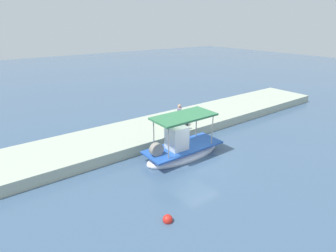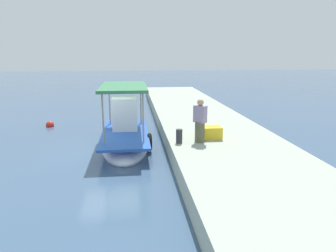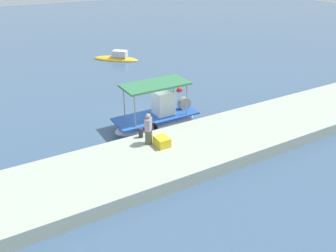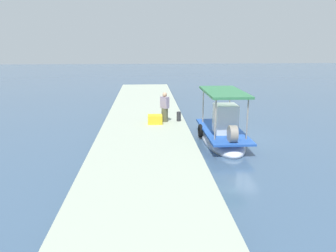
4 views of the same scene
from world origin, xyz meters
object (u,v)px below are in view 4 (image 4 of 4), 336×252
fisherman_near_bollard (165,108)px  mooring_bollard (179,116)px  cargo_crate (155,119)px  main_fishing_boat (223,134)px

fisherman_near_bollard → mooring_bollard: (-0.06, 0.80, -0.49)m
mooring_bollard → cargo_crate: 1.46m
main_fishing_boat → mooring_bollard: 2.99m
main_fishing_boat → cargo_crate: size_ratio=6.70×
main_fishing_boat → fisherman_near_bollard: main_fishing_boat is taller
main_fishing_boat → fisherman_near_bollard: 3.65m
main_fishing_boat → mooring_bollard: size_ratio=9.98×
fisherman_near_bollard → mooring_bollard: fisherman_near_bollard is taller
main_fishing_boat → cargo_crate: bearing=-114.8°
main_fishing_boat → fisherman_near_bollard: (-2.05, -2.87, 0.95)m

